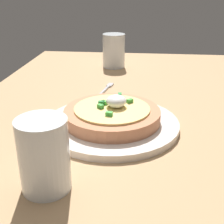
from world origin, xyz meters
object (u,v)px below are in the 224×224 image
Objects in this scene: cup_far at (114,52)px; fork at (106,89)px; pizza at (112,114)px; plate at (112,124)px; cup_near at (44,159)px.

cup_far is 24.96cm from fork.
pizza is 1.74× the size of cup_far.
fork is at bearing -169.95° from plate.
cup_far is (-68.65, 3.12, 0.43)cm from cup_near.
plate is 2.29× the size of fork.
cup_far is at bearing 12.37° from fork.
cup_near reaches higher than plate.
cup_near reaches higher than fork.
plate is at bearing -46.44° from pizza.
pizza is at bearing 5.29° from cup_far.
pizza is 23.66cm from fork.
cup_near is (21.04, -7.49, 4.15)cm from plate.
cup_far is (-47.61, -4.37, 4.58)cm from plate.
plate is 48.03cm from cup_far.
plate reaches higher than fork.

